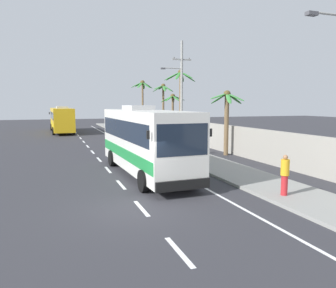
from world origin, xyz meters
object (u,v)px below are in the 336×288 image
coach_bus_far_lane (62,119)px  palm_fourth (173,106)px  pedestrian_far_walk (190,142)px  motorcycle_beside_bus (140,145)px  pedestrian_near_kerb (285,174)px  palm_second (180,88)px  pedestrian_midwalk (156,134)px  coach_bus_foreground (145,139)px  palm_third (227,111)px  palm_nearest (163,97)px  palm_farthest (142,94)px  utility_pole_mid (181,91)px

coach_bus_far_lane → palm_fourth: (12.31, -12.08, 1.92)m
pedestrian_far_walk → palm_fourth: (3.44, 13.21, 2.81)m
coach_bus_far_lane → motorcycle_beside_bus: 23.08m
pedestrian_near_kerb → palm_second: palm_second is taller
coach_bus_far_lane → palm_fourth: bearing=-44.5°
pedestrian_near_kerb → palm_fourth: 26.12m
coach_bus_far_lane → pedestrian_near_kerb: (7.94, -37.68, -0.88)m
motorcycle_beside_bus → pedestrian_midwalk: size_ratio=1.13×
coach_bus_foreground → palm_third: palm_third is taller
coach_bus_far_lane → palm_nearest: size_ratio=1.81×
coach_bus_far_lane → palm_second: 19.56m
pedestrian_near_kerb → coach_bus_foreground: bearing=-12.9°
pedestrian_midwalk → palm_nearest: 11.36m
palm_nearest → coach_bus_far_lane: bearing=148.4°
palm_fourth → palm_farthest: size_ratio=0.74×
pedestrian_far_walk → coach_bus_foreground: bearing=21.0°
coach_bus_foreground → palm_nearest: bearing=68.9°
coach_bus_far_lane → palm_second: bearing=-50.6°
palm_fourth → utility_pole_mid: bearing=-103.8°
pedestrian_near_kerb → palm_nearest: 30.54m
utility_pole_mid → palm_nearest: utility_pole_mid is taller
motorcycle_beside_bus → palm_farthest: 16.38m
coach_bus_foreground → motorcycle_beside_bus: 8.85m
pedestrian_midwalk → palm_second: (3.70, 2.79, 4.78)m
palm_third → palm_fourth: palm_fourth is taller
coach_bus_far_lane → utility_pole_mid: bearing=-60.7°
pedestrian_far_walk → utility_pole_mid: (1.75, 6.35, 4.24)m
coach_bus_far_lane → pedestrian_far_walk: size_ratio=7.02×
palm_nearest → palm_second: (-0.41, -7.07, 0.90)m
pedestrian_far_walk → palm_farthest: size_ratio=0.24×
palm_nearest → palm_farthest: 2.75m
pedestrian_far_walk → palm_second: size_ratio=0.22×
palm_nearest → palm_second: 7.14m
coach_bus_foreground → palm_farthest: bearing=75.2°
coach_bus_far_lane → motorcycle_beside_bus: bearing=-76.1°
pedestrian_far_walk → coach_bus_far_lane: bearing=-96.6°
motorcycle_beside_bus → pedestrian_far_walk: (3.33, -2.92, 0.41)m
pedestrian_near_kerb → palm_second: 23.74m
coach_bus_foreground → pedestrian_far_walk: bearing=47.0°
coach_bus_foreground → motorcycle_beside_bus: bearing=77.4°
coach_bus_far_lane → utility_pole_mid: (10.62, -18.94, 3.35)m
pedestrian_midwalk → palm_second: 6.66m
palm_second → palm_fourth: 3.38m
coach_bus_foreground → palm_third: bearing=30.6°
motorcycle_beside_bus → utility_pole_mid: size_ratio=0.20×
utility_pole_mid → palm_nearest: (1.96, 11.20, -0.35)m
palm_farthest → pedestrian_midwalk: bearing=-97.9°
palm_third → utility_pole_mid: bearing=97.8°
motorcycle_beside_bus → palm_second: bearing=48.7°
pedestrian_far_walk → utility_pole_mid: utility_pole_mid is taller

